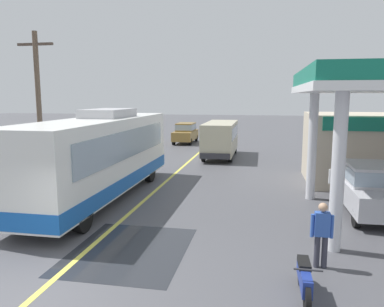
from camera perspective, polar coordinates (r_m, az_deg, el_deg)
name	(u,v)px	position (r m, az deg, el deg)	size (l,w,h in m)	color
ground	(197,154)	(27.63, 0.77, -0.13)	(120.00, 120.00, 0.00)	#4C4C51
lane_divider_stripe	(183,167)	(22.79, -1.38, -2.01)	(0.16, 50.00, 0.01)	#D8CC4C
wet_puddle_patch	(130,250)	(10.87, -9.47, -14.28)	(3.11, 3.88, 0.01)	#26282D
coach_bus_main	(100,157)	(15.98, -13.77, -0.59)	(2.60, 11.04, 3.69)	white
car_at_pump	(369,187)	(14.95, 25.36, -4.57)	(1.70, 4.20, 1.82)	#B2B2B7
minibus_opposing_lane	(220,136)	(26.26, 4.35, 2.62)	(2.04, 6.13, 2.44)	#BFB799
motorcycle_parked_forecourt	(304,278)	(8.61, 16.68, -17.73)	(0.55, 1.80, 0.92)	black
pedestrian_near_pump	(322,231)	(9.94, 19.12, -11.14)	(0.55, 0.22, 1.66)	#33333F
pedestrian_by_shop	(336,180)	(16.00, 20.99, -3.78)	(0.55, 0.22, 1.66)	#33333F
car_trailing_behind_bus	(186,132)	(34.37, -0.98, 3.30)	(1.70, 4.20, 1.82)	olive
utility_pole_roadside	(39,105)	(19.57, -22.26, 6.79)	(1.80, 0.24, 7.25)	brown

